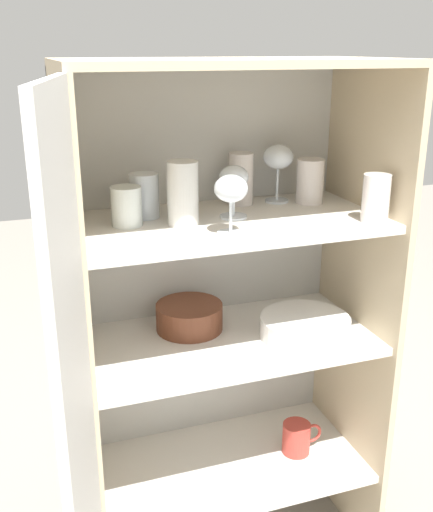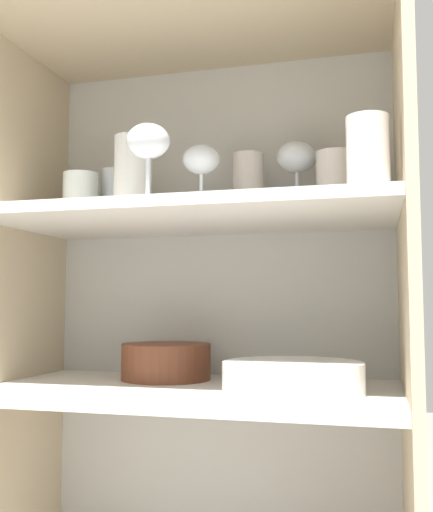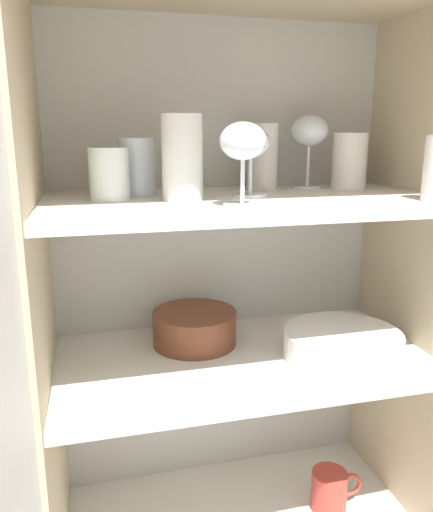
{
  "view_description": "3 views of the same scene",
  "coord_description": "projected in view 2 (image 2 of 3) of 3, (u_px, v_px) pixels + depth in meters",
  "views": [
    {
      "loc": [
        -0.49,
        -1.12,
        1.37
      ],
      "look_at": [
        -0.02,
        0.22,
        0.87
      ],
      "focal_mm": 42.0,
      "sensor_mm": 36.0,
      "label": 1
    },
    {
      "loc": [
        0.32,
        -0.86,
        0.8
      ],
      "look_at": [
        0.04,
        0.22,
        0.9
      ],
      "focal_mm": 42.0,
      "sensor_mm": 36.0,
      "label": 2
    },
    {
      "loc": [
        -0.28,
        -0.7,
        1.1
      ],
      "look_at": [
        -0.04,
        0.24,
        0.85
      ],
      "focal_mm": 35.0,
      "sensor_mm": 36.0,
      "label": 3
    }
  ],
  "objects": [
    {
      "name": "tumbler_glass_0",
      "position": [
        248.0,
        187.0,
        1.22
      ],
      "size": [
        0.06,
        0.06,
        0.14
      ],
      "color": "silver",
      "rests_on": "shelf_board_upper"
    },
    {
      "name": "cupboard_back_panel",
      "position": [
        221.0,
        371.0,
        1.28
      ],
      "size": [
        0.77,
        0.02,
        1.33
      ],
      "primitive_type": "cube",
      "color": "silver",
      "rests_on": "ground_plane"
    },
    {
      "name": "cupboard_side_left",
      "position": [
        11.0,
        376.0,
        1.18
      ],
      "size": [
        0.02,
        0.42,
        1.33
      ],
      "primitive_type": "cube",
      "color": "#CCB793",
      "rests_on": "ground_plane"
    },
    {
      "name": "tumbler_glass_1",
      "position": [
        335.0,
        183.0,
        1.13
      ],
      "size": [
        0.07,
        0.07,
        0.12
      ],
      "color": "silver",
      "rests_on": "shelf_board_upper"
    },
    {
      "name": "wine_glass_2",
      "position": [
        148.0,
        145.0,
        1.01
      ],
      "size": [
        0.07,
        0.07,
        0.13
      ],
      "color": "white",
      "rests_on": "shelf_board_upper"
    },
    {
      "name": "wine_glass_0",
      "position": [
        201.0,
        164.0,
        1.12
      ],
      "size": [
        0.07,
        0.07,
        0.13
      ],
      "color": "white",
      "rests_on": "shelf_board_upper"
    },
    {
      "name": "mixing_bowl_large",
      "position": [
        166.0,
        360.0,
        1.19
      ],
      "size": [
        0.18,
        0.18,
        0.07
      ],
      "color": "brown",
      "rests_on": "shelf_board_middle"
    },
    {
      "name": "shelf_board_upper",
      "position": [
        193.0,
        217.0,
        1.11
      ],
      "size": [
        0.74,
        0.38,
        0.02
      ],
      "primitive_type": "cube",
      "color": "silver"
    },
    {
      "name": "shelf_board_middle",
      "position": [
        193.0,
        392.0,
        1.08
      ],
      "size": [
        0.74,
        0.38,
        0.02
      ],
      "primitive_type": "cube",
      "color": "silver"
    },
    {
      "name": "tumbler_glass_5",
      "position": [
        133.0,
        175.0,
        1.14
      ],
      "size": [
        0.07,
        0.07,
        0.15
      ],
      "color": "white",
      "rests_on": "shelf_board_upper"
    },
    {
      "name": "cupboard_top_panel",
      "position": [
        194.0,
        25.0,
        1.14
      ],
      "size": [
        0.77,
        0.42,
        0.02
      ],
      "primitive_type": "cube",
      "color": "#CCB793",
      "rests_on": "cupboard_side_left"
    },
    {
      "name": "tumbler_glass_2",
      "position": [
        81.0,
        196.0,
        1.2
      ],
      "size": [
        0.07,
        0.07,
        0.09
      ],
      "color": "white",
      "rests_on": "shelf_board_upper"
    },
    {
      "name": "tumbler_glass_4",
      "position": [
        118.0,
        196.0,
        1.24
      ],
      "size": [
        0.07,
        0.07,
        0.11
      ],
      "color": "white",
      "rests_on": "shelf_board_upper"
    },
    {
      "name": "cupboard_side_right",
      "position": [
        410.0,
        390.0,
        0.99
      ],
      "size": [
        0.02,
        0.42,
        1.33
      ],
      "primitive_type": "cube",
      "color": "#CCB793",
      "rests_on": "ground_plane"
    },
    {
      "name": "plate_stack_white",
      "position": [
        293.0,
        378.0,
        0.98
      ],
      "size": [
        0.23,
        0.23,
        0.05
      ],
      "color": "white",
      "rests_on": "shelf_board_middle"
    },
    {
      "name": "tumbler_glass_3",
      "position": [
        368.0,
        153.0,
        0.91
      ],
      "size": [
        0.06,
        0.06,
        0.11
      ],
      "color": "silver",
      "rests_on": "shelf_board_upper"
    },
    {
      "name": "wine_glass_1",
      "position": [
        297.0,
        160.0,
        1.19
      ],
      "size": [
        0.08,
        0.08,
        0.15
      ],
      "color": "white",
      "rests_on": "shelf_board_upper"
    }
  ]
}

